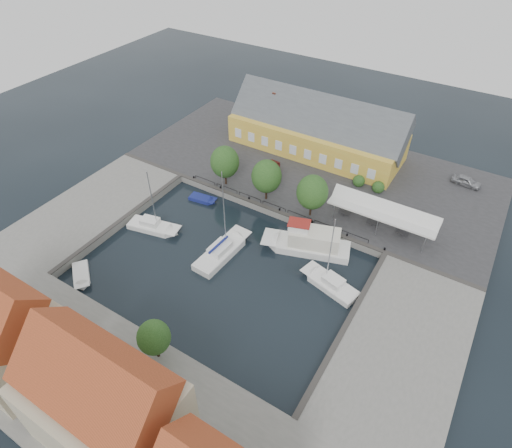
{
  "coord_description": "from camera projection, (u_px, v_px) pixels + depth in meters",
  "views": [
    {
      "loc": [
        22.46,
        -30.41,
        38.26
      ],
      "look_at": [
        0.0,
        6.0,
        1.5
      ],
      "focal_mm": 30.0,
      "sensor_mm": 36.0,
      "label": 1
    }
  ],
  "objects": [
    {
      "name": "ground",
      "position": [
        231.0,
        260.0,
        53.51
      ],
      "size": [
        140.0,
        140.0,
        0.0
      ],
      "primitive_type": "plane",
      "color": "black",
      "rests_on": "ground"
    },
    {
      "name": "north_quay",
      "position": [
        312.0,
        170.0,
        68.03
      ],
      "size": [
        56.0,
        26.0,
        1.0
      ],
      "primitive_type": "cube",
      "color": "#2D2D30",
      "rests_on": "ground"
    },
    {
      "name": "west_quay",
      "position": [
        95.0,
        208.0,
        60.65
      ],
      "size": [
        12.0,
        24.0,
        1.0
      ],
      "primitive_type": "cube",
      "color": "slate",
      "rests_on": "ground"
    },
    {
      "name": "east_quay",
      "position": [
        400.0,
        350.0,
        43.13
      ],
      "size": [
        12.0,
        24.0,
        1.0
      ],
      "primitive_type": "cube",
      "color": "slate",
      "rests_on": "ground"
    },
    {
      "name": "south_bank",
      "position": [
        103.0,
        393.0,
        39.62
      ],
      "size": [
        56.0,
        14.0,
        1.0
      ],
      "primitive_type": "cube",
      "color": "slate",
      "rests_on": "ground"
    },
    {
      "name": "quay_edge_fittings",
      "position": [
        251.0,
        232.0,
        55.87
      ],
      "size": [
        56.0,
        24.72,
        0.4
      ],
      "color": "#383533",
      "rests_on": "north_quay"
    },
    {
      "name": "warehouse",
      "position": [
        314.0,
        129.0,
        69.96
      ],
      "size": [
        28.56,
        14.0,
        9.55
      ],
      "color": "gold",
      "rests_on": "north_quay"
    },
    {
      "name": "tent_canopy",
      "position": [
        383.0,
        212.0,
        54.89
      ],
      "size": [
        14.0,
        4.0,
        2.83
      ],
      "color": "silver",
      "rests_on": "north_quay"
    },
    {
      "name": "quay_trees",
      "position": [
        266.0,
        176.0,
        58.87
      ],
      "size": [
        18.2,
        4.2,
        6.3
      ],
      "color": "black",
      "rests_on": "north_quay"
    },
    {
      "name": "car_silver",
      "position": [
        467.0,
        181.0,
        63.5
      ],
      "size": [
        4.36,
        2.09,
        1.44
      ],
      "primitive_type": "imported",
      "rotation": [
        0.0,
        0.0,
        1.48
      ],
      "color": "#97999E",
      "rests_on": "north_quay"
    },
    {
      "name": "car_red",
      "position": [
        268.0,
        169.0,
        65.99
      ],
      "size": [
        1.88,
        4.63,
        1.49
      ],
      "primitive_type": "imported",
      "rotation": [
        0.0,
        0.0,
        -0.07
      ],
      "color": "#521412",
      "rests_on": "north_quay"
    },
    {
      "name": "center_sailboat",
      "position": [
        222.0,
        252.0,
        53.96
      ],
      "size": [
        3.16,
        9.34,
        12.6
      ],
      "color": "white",
      "rests_on": "ground"
    },
    {
      "name": "trawler",
      "position": [
        309.0,
        244.0,
        54.25
      ],
      "size": [
        11.65,
        6.64,
        5.0
      ],
      "color": "white",
      "rests_on": "ground"
    },
    {
      "name": "east_boat_a",
      "position": [
        330.0,
        285.0,
        49.98
      ],
      "size": [
        7.57,
        4.13,
        10.47
      ],
      "color": "white",
      "rests_on": "ground"
    },
    {
      "name": "west_boat_c",
      "position": [
        153.0,
        227.0,
        57.77
      ],
      "size": [
        7.58,
        3.84,
        10.05
      ],
      "color": "white",
      "rests_on": "ground"
    },
    {
      "name": "launch_sw",
      "position": [
        82.0,
        276.0,
        51.31
      ],
      "size": [
        4.78,
        4.21,
        0.98
      ],
      "color": "white",
      "rests_on": "ground"
    },
    {
      "name": "launch_nw",
      "position": [
        202.0,
        200.0,
        62.75
      ],
      "size": [
        4.26,
        2.14,
        0.88
      ],
      "color": "navy",
      "rests_on": "ground"
    },
    {
      "name": "townhouses",
      "position": [
        84.0,
        395.0,
        33.94
      ],
      "size": [
        36.3,
        8.5,
        12.0
      ],
      "color": "#B6AA8C",
      "rests_on": "south_bank"
    }
  ]
}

